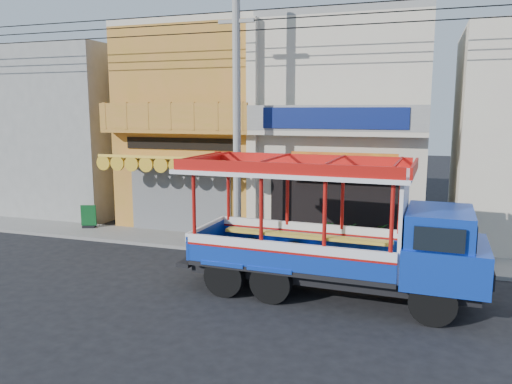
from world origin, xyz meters
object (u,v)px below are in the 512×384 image
utility_pole (241,103)px  potted_plant_c (351,236)px  green_sign (89,218)px  songthaew_truck (351,233)px  potted_plant_b (327,240)px  potted_plant_a (372,239)px

utility_pole → potted_plant_c: 5.80m
green_sign → potted_plant_c: size_ratio=1.00×
utility_pole → potted_plant_c: utility_pole is taller
utility_pole → songthaew_truck: size_ratio=3.61×
potted_plant_c → potted_plant_b: bearing=-27.8°
utility_pole → potted_plant_c: size_ratio=30.48×
songthaew_truck → green_sign: 11.83m
utility_pole → songthaew_truck: bearing=-36.4°
songthaew_truck → potted_plant_a: bearing=87.3°
utility_pole → green_sign: size_ratio=30.46×
utility_pole → potted_plant_a: bearing=10.7°
green_sign → potted_plant_a: potted_plant_a is taller
utility_pole → potted_plant_a: size_ratio=26.87×
potted_plant_b → potted_plant_a: bearing=-103.9°
green_sign → potted_plant_b: (9.86, -0.85, 0.15)m
songthaew_truck → green_sign: (-11.04, 4.07, -1.22)m
utility_pole → green_sign: 8.38m
songthaew_truck → green_sign: bearing=159.7°
utility_pole → green_sign: utility_pole is taller
potted_plant_c → songthaew_truck: bearing=12.5°
songthaew_truck → potted_plant_c: songthaew_truck is taller
utility_pole → potted_plant_b: bearing=4.4°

